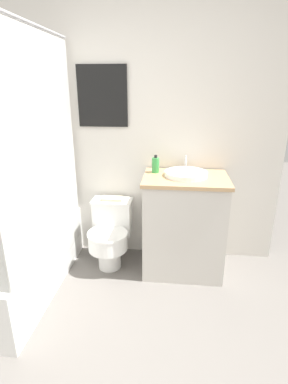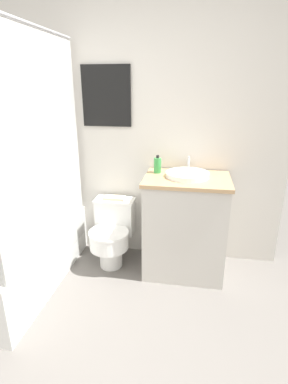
{
  "view_description": "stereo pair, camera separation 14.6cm",
  "coord_description": "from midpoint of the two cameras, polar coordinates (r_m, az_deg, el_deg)",
  "views": [
    {
      "loc": [
        0.58,
        -0.74,
        1.6
      ],
      "look_at": [
        0.34,
        1.5,
        0.8
      ],
      "focal_mm": 28.0,
      "sensor_mm": 36.0,
      "label": 1
    },
    {
      "loc": [
        0.73,
        -0.72,
        1.6
      ],
      "look_at": [
        0.34,
        1.5,
        0.8
      ],
      "focal_mm": 28.0,
      "sensor_mm": 36.0,
      "label": 2
    }
  ],
  "objects": [
    {
      "name": "book_on_tank",
      "position": [
        2.8,
        -7.62,
        -1.28
      ],
      "size": [
        0.19,
        0.11,
        0.02
      ],
      "color": "beige",
      "rests_on": "toilet"
    },
    {
      "name": "soap_bottle",
      "position": [
        2.6,
        0.6,
        5.15
      ],
      "size": [
        0.06,
        0.06,
        0.15
      ],
      "color": "green",
      "rests_on": "vanity"
    },
    {
      "name": "vanity",
      "position": [
        2.67,
        5.99,
        -6.21
      ],
      "size": [
        0.71,
        0.53,
        0.88
      ],
      "color": "beige",
      "rests_on": "ground_plane"
    },
    {
      "name": "sink",
      "position": [
        2.52,
        6.36,
        3.47
      ],
      "size": [
        0.36,
        0.39,
        0.13
      ],
      "color": "white",
      "rests_on": "vanity"
    },
    {
      "name": "toilet",
      "position": [
        2.81,
        -7.93,
        -7.69
      ],
      "size": [
        0.37,
        0.51,
        0.6
      ],
      "color": "white",
      "rests_on": "ground_plane"
    },
    {
      "name": "wall_back",
      "position": [
        2.81,
        -7.65,
        12.37
      ],
      "size": [
        3.07,
        0.07,
        2.5
      ],
      "color": "silver",
      "rests_on": "ground_plane"
    },
    {
      "name": "shower_area",
      "position": [
        2.74,
        -24.4,
        -11.28
      ],
      "size": [
        0.69,
        1.38,
        1.98
      ],
      "color": "white",
      "rests_on": "ground_plane"
    }
  ]
}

